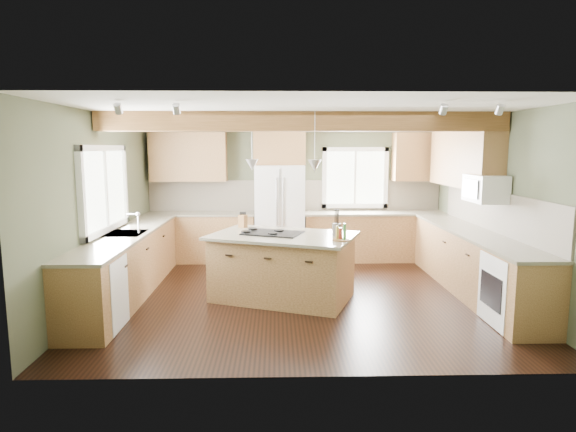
{
  "coord_description": "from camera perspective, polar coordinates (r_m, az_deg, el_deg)",
  "views": [
    {
      "loc": [
        -0.37,
        -6.72,
        2.12
      ],
      "look_at": [
        -0.19,
        0.3,
        1.12
      ],
      "focal_mm": 30.0,
      "sensor_mm": 36.0,
      "label": 1
    }
  ],
  "objects": [
    {
      "name": "oven",
      "position": [
        6.4,
        25.4,
        -8.01
      ],
      "size": [
        0.6,
        0.72,
        0.84
      ],
      "primitive_type": "cube",
      "color": "white",
      "rests_on": "floor"
    },
    {
      "name": "soffit_trim",
      "position": [
        9.14,
        0.88,
        10.73
      ],
      "size": [
        5.55,
        0.2,
        0.1
      ],
      "primitive_type": "cube",
      "color": "#553718",
      "rests_on": "ceiling"
    },
    {
      "name": "backsplash_right",
      "position": [
        7.53,
        23.33,
        0.49
      ],
      "size": [
        0.03,
        3.7,
        0.58
      ],
      "primitive_type": "cube",
      "color": "brown",
      "rests_on": "wall_right"
    },
    {
      "name": "floor",
      "position": [
        7.06,
        1.64,
        -9.38
      ],
      "size": [
        5.6,
        5.6,
        0.0
      ],
      "primitive_type": "plane",
      "color": "black",
      "rests_on": "ground"
    },
    {
      "name": "base_cab_back_right",
      "position": [
        9.27,
        10.15,
        -2.47
      ],
      "size": [
        2.62,
        0.6,
        0.88
      ],
      "primitive_type": "cube",
      "color": "brown",
      "rests_on": "floor"
    },
    {
      "name": "backsplash_back",
      "position": [
        9.26,
        0.84,
        2.46
      ],
      "size": [
        5.58,
        0.03,
        0.58
      ],
      "primitive_type": "cube",
      "color": "brown",
      "rests_on": "wall_back"
    },
    {
      "name": "upper_cab_over_fridge",
      "position": [
        9.05,
        -1.03,
        8.29
      ],
      "size": [
        0.96,
        0.35,
        0.7
      ],
      "primitive_type": "cube",
      "color": "brown",
      "rests_on": "wall_back"
    },
    {
      "name": "utensil_crock",
      "position": [
        6.66,
        5.77,
        -1.59
      ],
      "size": [
        0.17,
        0.17,
        0.17
      ],
      "primitive_type": "cylinder",
      "rotation": [
        0.0,
        0.0,
        -0.47
      ],
      "color": "#413734",
      "rests_on": "island_top"
    },
    {
      "name": "wall_left",
      "position": [
        7.2,
        -21.18,
        1.01
      ],
      "size": [
        0.0,
        5.0,
        5.0
      ],
      "primitive_type": "plane",
      "rotation": [
        1.57,
        0.0,
        1.57
      ],
      "color": "#485038",
      "rests_on": "ground"
    },
    {
      "name": "upper_cab_back_corner",
      "position": [
        9.44,
        15.09,
        6.79
      ],
      "size": [
        0.9,
        0.35,
        0.9
      ],
      "primitive_type": "cube",
      "color": "brown",
      "rests_on": "wall_back"
    },
    {
      "name": "wall_right",
      "position": [
        7.48,
        23.64,
        1.12
      ],
      "size": [
        0.0,
        5.0,
        5.0
      ],
      "primitive_type": "plane",
      "rotation": [
        1.57,
        0.0,
        -1.57
      ],
      "color": "#485038",
      "rests_on": "ground"
    },
    {
      "name": "upper_cab_back_left",
      "position": [
        9.19,
        -11.69,
        6.87
      ],
      "size": [
        1.4,
        0.35,
        0.9
      ],
      "primitive_type": "cube",
      "color": "brown",
      "rests_on": "wall_back"
    },
    {
      "name": "knife_block",
      "position": [
        7.31,
        -5.37,
        -0.61
      ],
      "size": [
        0.15,
        0.14,
        0.19
      ],
      "primitive_type": "cube",
      "rotation": [
        0.0,
        0.0,
        -0.65
      ],
      "color": "brown",
      "rests_on": "island_top"
    },
    {
      "name": "bottle_tray",
      "position": [
        6.3,
        6.33,
        -1.94
      ],
      "size": [
        0.26,
        0.26,
        0.21
      ],
      "primitive_type": null,
      "rotation": [
        0.0,
        0.0,
        -0.12
      ],
      "color": "brown",
      "rests_on": "island_top"
    },
    {
      "name": "wall_back",
      "position": [
        9.27,
        0.84,
        3.02
      ],
      "size": [
        5.6,
        0.0,
        5.6
      ],
      "primitive_type": "plane",
      "rotation": [
        1.57,
        0.0,
        0.0
      ],
      "color": "#485038",
      "rests_on": "ground"
    },
    {
      "name": "island_top",
      "position": [
        6.72,
        -0.63,
        -2.36
      ],
      "size": [
        2.26,
        1.85,
        0.04
      ],
      "primitive_type": "cube",
      "rotation": [
        0.0,
        0.0,
        -0.37
      ],
      "color": "#4A4436",
      "rests_on": "island"
    },
    {
      "name": "faucet",
      "position": [
        7.13,
        -17.31,
        -0.9
      ],
      "size": [
        0.02,
        0.02,
        0.28
      ],
      "primitive_type": "cylinder",
      "color": "#B2B2B7",
      "rests_on": "sink"
    },
    {
      "name": "counter_left",
      "position": [
        7.2,
        -18.64,
        -2.08
      ],
      "size": [
        0.64,
        3.74,
        0.04
      ],
      "primitive_type": "cube",
      "color": "#4A4436",
      "rests_on": "base_cab_left"
    },
    {
      "name": "counter_back_left",
      "position": [
        9.12,
        -10.4,
        0.28
      ],
      "size": [
        2.06,
        0.64,
        0.04
      ],
      "primitive_type": "cube",
      "color": "#4A4436",
      "rests_on": "base_cab_back_left"
    },
    {
      "name": "pendant_right",
      "position": [
        6.47,
        3.17,
        5.96
      ],
      "size": [
        0.18,
        0.18,
        0.16
      ],
      "primitive_type": "cone",
      "rotation": [
        3.14,
        0.0,
        0.0
      ],
      "color": "#B2B2B7",
      "rests_on": "ceiling"
    },
    {
      "name": "refrigerator",
      "position": [
        8.93,
        -0.99,
        0.24
      ],
      "size": [
        0.9,
        0.74,
        1.8
      ],
      "primitive_type": "cube",
      "color": "white",
      "rests_on": "floor"
    },
    {
      "name": "cooktop",
      "position": [
        6.77,
        -1.84,
        -2.03
      ],
      "size": [
        0.93,
        0.77,
        0.02
      ],
      "primitive_type": "cube",
      "rotation": [
        0.0,
        0.0,
        -0.37
      ],
      "color": "black",
      "rests_on": "island_top"
    },
    {
      "name": "pendant_left",
      "position": [
        6.79,
        -4.29,
        6.05
      ],
      "size": [
        0.18,
        0.18,
        0.16
      ],
      "primitive_type": "cone",
      "rotation": [
        3.14,
        0.0,
        0.0
      ],
      "color": "#B2B2B7",
      "rests_on": "ceiling"
    },
    {
      "name": "window_back",
      "position": [
        9.35,
        7.93,
        4.53
      ],
      "size": [
        1.1,
        0.04,
        1.0
      ],
      "primitive_type": "cube",
      "color": "white",
      "rests_on": "wall_back"
    },
    {
      "name": "microwave",
      "position": [
        7.32,
        22.35,
        3.03
      ],
      "size": [
        0.4,
        0.7,
        0.38
      ],
      "primitive_type": "cube",
      "color": "white",
      "rests_on": "wall_right"
    },
    {
      "name": "upper_cab_right",
      "position": [
        8.19,
        20.12,
        6.42
      ],
      "size": [
        0.35,
        2.2,
        0.9
      ],
      "primitive_type": "cube",
      "color": "brown",
      "rests_on": "wall_right"
    },
    {
      "name": "island",
      "position": [
        6.82,
        -0.63,
        -6.16
      ],
      "size": [
        2.1,
        1.69,
        0.88
      ],
      "primitive_type": "cube",
      "rotation": [
        0.0,
        0.0,
        -0.37
      ],
      "color": "brown",
      "rests_on": "floor"
    },
    {
      "name": "counter_back_right",
      "position": [
        9.2,
        10.22,
        0.35
      ],
      "size": [
        2.66,
        0.64,
        0.04
      ],
      "primitive_type": "cube",
      "color": "#4A4436",
      "rests_on": "base_cab_back_right"
    },
    {
      "name": "window_left",
      "position": [
        7.21,
        -21.0,
        3.03
      ],
      "size": [
        0.04,
        1.6,
        1.05
      ],
      "primitive_type": "cube",
      "color": "white",
      "rests_on": "wall_left"
    },
    {
      "name": "sink",
      "position": [
        7.2,
        -18.64,
        -2.04
      ],
      "size": [
        0.5,
        0.65,
        0.03
      ],
      "primitive_type": "cube",
      "color": "#262628",
      "rests_on": "counter_left"
    },
    {
      "name": "dishwasher",
      "position": [
        6.11,
        -21.95,
        -8.57
      ],
      "size": [
        0.6,
        0.6,
        0.84
      ],
      "primitive_type": "cube",
      "color": "white",
      "rests_on": "floor"
    },
    {
      "name": "base_cab_left",
      "position": [
        7.3,
        -18.48,
        -5.64
      ],
      "size": [
        0.6,
        3.7,
        0.88
      ],
      "primitive_type": "cube",
      "color": "brown",
      "rests_on": "floor"
    },
    {
      "name": "ceiling_beam",
      "position": [
        6.63,
        1.78,
        11.12
      ],
      "size": [
        5.55,
        0.26,
        0.26
      ],
      "primitive_type": "cube",
      "color": "#553718",
      "rests_on": "ceiling"
    },
    {
      "name": "base_cab_right",
      "position": [
        7.55,
        21.03,
        -5.31
      ],
      "size": [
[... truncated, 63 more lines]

